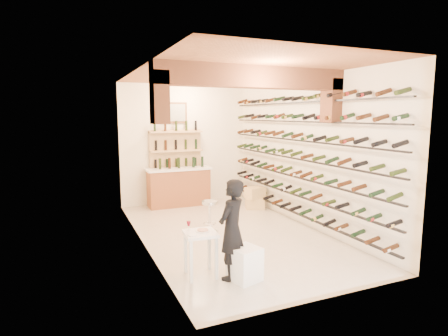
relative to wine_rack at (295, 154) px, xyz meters
name	(u,v)px	position (x,y,z in m)	size (l,w,h in m)	color
ground	(230,233)	(-1.53, 0.00, -1.55)	(6.00, 6.00, 0.00)	beige
room_shell	(236,122)	(-1.53, -0.26, 0.70)	(3.52, 6.02, 3.21)	white
wine_rack	(295,154)	(0.00, 0.00, 0.00)	(0.32, 5.70, 2.56)	black
back_counter	(179,186)	(-1.83, 2.65, -1.02)	(1.70, 0.62, 1.29)	#96542E
back_shelving	(176,161)	(-1.83, 2.89, -0.38)	(1.40, 0.31, 2.73)	tan
tasting_table	(200,240)	(-2.77, -1.69, -0.99)	(0.51, 0.51, 0.82)	white
white_stool	(245,264)	(-2.22, -2.09, -1.30)	(0.39, 0.39, 0.49)	white
person	(232,229)	(-2.37, -1.94, -0.81)	(0.54, 0.36, 1.48)	black
chrome_barstool	(210,214)	(-1.90, 0.18, -1.17)	(0.34, 0.34, 0.66)	silver
crate_lower	(255,203)	(-0.13, 1.54, -1.41)	(0.47, 0.33, 0.28)	#D8B876
crate_upper	(255,193)	(-0.13, 1.54, -1.13)	(0.47, 0.32, 0.28)	#D8B876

